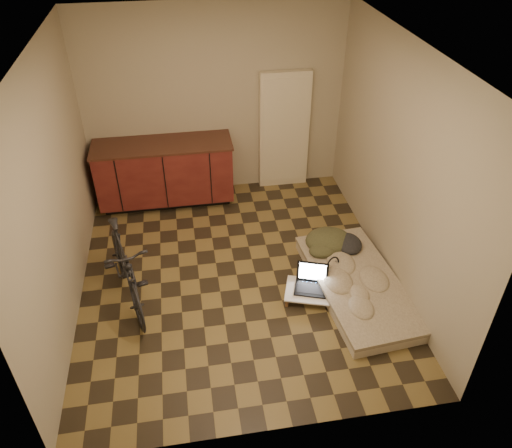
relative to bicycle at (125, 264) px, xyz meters
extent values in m
cube|color=brown|center=(1.20, 0.19, -0.49)|extent=(3.50, 4.00, 0.00)
cube|color=silver|center=(1.20, 0.19, 2.11)|extent=(3.50, 4.00, 0.00)
cube|color=#B4A88B|center=(1.20, 2.19, 0.81)|extent=(3.50, 0.00, 2.60)
cube|color=#B4A88B|center=(1.20, -1.81, 0.81)|extent=(3.50, 0.00, 2.60)
cube|color=#B4A88B|center=(-0.55, 0.19, 0.81)|extent=(0.00, 4.00, 2.60)
cube|color=#B4A88B|center=(2.95, 0.19, 0.81)|extent=(0.00, 4.00, 2.60)
cube|color=black|center=(0.45, 1.93, -0.44)|extent=(1.70, 0.48, 0.10)
cube|color=#531917|center=(0.45, 1.89, 0.00)|extent=(1.80, 0.60, 0.78)
cube|color=#452419|center=(0.45, 1.89, 0.41)|extent=(1.84, 0.62, 0.03)
cube|color=beige|center=(2.15, 2.13, 0.36)|extent=(0.70, 0.10, 1.70)
imported|color=black|center=(0.00, 0.00, 0.00)|extent=(0.82, 1.57, 0.98)
cube|color=beige|center=(2.50, -0.29, -0.43)|extent=(1.01, 1.86, 0.11)
cube|color=#C1B194|center=(2.50, -0.29, -0.35)|extent=(1.03, 1.88, 0.04)
cube|color=brown|center=(1.67, -0.40, -0.44)|extent=(0.04, 0.04, 0.09)
cube|color=brown|center=(1.78, -0.07, -0.44)|extent=(0.04, 0.04, 0.09)
cube|color=brown|center=(2.22, -0.58, -0.44)|extent=(0.04, 0.04, 0.09)
cube|color=brown|center=(2.33, -0.25, -0.44)|extent=(0.04, 0.04, 0.09)
cube|color=white|center=(2.00, -0.33, -0.39)|extent=(0.73, 0.59, 0.02)
cube|color=black|center=(1.96, -0.30, -0.37)|extent=(0.41, 0.35, 0.02)
cube|color=black|center=(2.01, -0.16, -0.25)|extent=(0.35, 0.18, 0.22)
cube|color=white|center=(2.01, -0.16, -0.25)|extent=(0.30, 0.15, 0.18)
ellipsoid|color=silver|center=(2.18, -0.40, -0.37)|extent=(0.08, 0.10, 0.03)
camera|label=1|loc=(0.71, -4.15, 3.41)|focal=35.00mm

